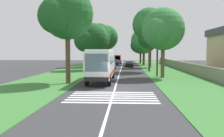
% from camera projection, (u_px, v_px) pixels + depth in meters
% --- Properties ---
extents(ground, '(160.00, 160.00, 0.00)m').
position_uv_depth(ground, '(115.00, 89.00, 23.54)').
color(ground, '#333335').
extents(grass_verge_left, '(120.00, 8.00, 0.04)m').
position_uv_depth(grass_verge_left, '(66.00, 74.00, 38.94)').
color(grass_verge_left, '#387533').
rests_on(grass_verge_left, ground).
extents(grass_verge_right, '(120.00, 8.00, 0.04)m').
position_uv_depth(grass_verge_right, '(173.00, 75.00, 38.03)').
color(grass_verge_right, '#387533').
rests_on(grass_verge_right, ground).
extents(centre_line, '(110.00, 0.16, 0.01)m').
position_uv_depth(centre_line, '(119.00, 75.00, 38.49)').
color(centre_line, silver).
rests_on(centre_line, ground).
extents(coach_bus, '(11.16, 2.62, 3.73)m').
position_uv_depth(coach_bus, '(102.00, 63.00, 29.43)').
color(coach_bus, white).
rests_on(coach_bus, ground).
extents(zebra_crossing, '(4.95, 6.80, 0.01)m').
position_uv_depth(zebra_crossing, '(112.00, 97.00, 19.41)').
color(zebra_crossing, silver).
rests_on(zebra_crossing, ground).
extents(trailing_car_0, '(4.30, 1.78, 1.43)m').
position_uv_depth(trailing_car_0, '(111.00, 66.00, 49.33)').
color(trailing_car_0, navy).
rests_on(trailing_car_0, ground).
extents(trailing_car_1, '(4.30, 1.78, 1.43)m').
position_uv_depth(trailing_car_1, '(129.00, 64.00, 58.00)').
color(trailing_car_1, black).
rests_on(trailing_car_1, ground).
extents(trailing_car_2, '(4.30, 1.78, 1.43)m').
position_uv_depth(trailing_car_2, '(116.00, 62.00, 66.47)').
color(trailing_car_2, navy).
rests_on(trailing_car_2, ground).
extents(trailing_minibus_0, '(6.00, 2.14, 2.53)m').
position_uv_depth(trailing_minibus_0, '(117.00, 58.00, 74.05)').
color(trailing_minibus_0, '#CC4C33').
rests_on(trailing_minibus_0, ground).
extents(roadside_tree_left_0, '(8.20, 7.03, 9.73)m').
position_uv_depth(roadside_tree_left_0, '(94.00, 40.00, 57.13)').
color(roadside_tree_left_0, '#3D2D1E').
rests_on(roadside_tree_left_0, grass_verge_left).
extents(roadside_tree_left_1, '(8.87, 7.43, 11.39)m').
position_uv_depth(roadside_tree_left_1, '(105.00, 38.00, 75.00)').
color(roadside_tree_left_1, brown).
rests_on(roadside_tree_left_1, grass_verge_left).
extents(roadside_tree_left_2, '(7.23, 6.17, 11.04)m').
position_uv_depth(roadside_tree_left_2, '(99.00, 35.00, 66.96)').
color(roadside_tree_left_2, '#3D2D1E').
rests_on(roadside_tree_left_2, grass_verge_left).
extents(roadside_tree_left_3, '(6.97, 5.89, 8.86)m').
position_uv_depth(roadside_tree_left_3, '(90.00, 39.00, 46.95)').
color(roadside_tree_left_3, '#3D2D1E').
rests_on(roadside_tree_left_3, grass_verge_left).
extents(roadside_tree_left_4, '(7.05, 5.61, 10.36)m').
position_uv_depth(roadside_tree_left_4, '(66.00, 16.00, 27.24)').
color(roadside_tree_left_4, brown).
rests_on(roadside_tree_left_4, grass_verge_left).
extents(roadside_tree_right_0, '(7.31, 6.02, 8.72)m').
position_uv_depth(roadside_tree_right_0, '(140.00, 45.00, 75.57)').
color(roadside_tree_right_0, '#3D2D1E').
rests_on(roadside_tree_right_0, grass_verge_right).
extents(roadside_tree_right_1, '(6.67, 5.67, 9.31)m').
position_uv_depth(roadside_tree_right_1, '(162.00, 30.00, 33.25)').
color(roadside_tree_right_1, brown).
rests_on(roadside_tree_right_1, grass_verge_right).
extents(roadside_tree_right_2, '(7.04, 6.02, 11.18)m').
position_uv_depth(roadside_tree_right_2, '(149.00, 26.00, 44.03)').
color(roadside_tree_right_2, '#4C3826').
rests_on(roadside_tree_right_2, grass_verge_right).
extents(roadside_tree_right_3, '(6.73, 5.63, 9.49)m').
position_uv_depth(roadside_tree_right_3, '(150.00, 38.00, 54.96)').
color(roadside_tree_right_3, '#4C3826').
rests_on(roadside_tree_right_3, grass_verge_right).
extents(roadside_tree_right_4, '(7.76, 6.82, 9.74)m').
position_uv_depth(roadside_tree_right_4, '(143.00, 41.00, 66.60)').
color(roadside_tree_right_4, '#4C3826').
rests_on(roadside_tree_right_4, grass_verge_right).
extents(utility_pole, '(0.24, 1.40, 8.27)m').
position_uv_depth(utility_pole, '(157.00, 46.00, 34.81)').
color(utility_pole, '#473828').
rests_on(utility_pole, grass_verge_right).
extents(roadside_wall, '(70.00, 0.40, 1.59)m').
position_uv_depth(roadside_wall, '(188.00, 67.00, 42.76)').
color(roadside_wall, gray).
rests_on(roadside_wall, grass_verge_right).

